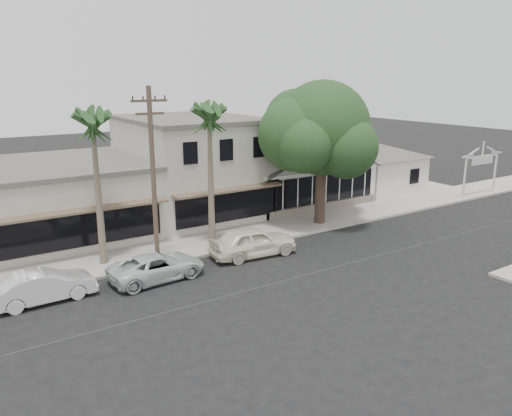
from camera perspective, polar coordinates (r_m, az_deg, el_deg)
ground at (r=26.89m, az=11.48°, el=-5.99°), size 140.00×140.00×0.00m
sidewalk_north at (r=28.02m, az=-10.44°, el=-4.91°), size 90.00×3.50×0.15m
corner_shop at (r=38.50m, az=4.09°, el=4.63°), size 10.40×8.60×5.10m
side_cottage at (r=43.39m, az=13.56°, el=3.91°), size 6.00×6.00×3.00m
arch_sign at (r=43.42m, az=24.43°, el=5.23°), size 4.12×0.12×3.95m
row_building_near at (r=35.15m, az=-7.44°, el=4.61°), size 8.00×10.00×6.50m
row_building_midnear at (r=32.64m, az=-21.74°, el=0.80°), size 10.00×10.00×4.20m
utility_pole at (r=25.04m, az=-11.68°, el=3.86°), size 1.80×0.24×9.00m
car_0 at (r=26.88m, az=-0.33°, el=-3.85°), size 4.92×2.33×1.62m
car_1 at (r=23.51m, az=-23.07°, el=-8.21°), size 4.30×1.61×1.40m
car_2 at (r=24.37m, az=-11.24°, el=-6.60°), size 4.73×2.42×1.28m
shade_tree at (r=31.97m, az=7.19°, el=8.74°), size 8.34×7.54×9.25m
palm_east at (r=26.50m, az=-5.36°, el=10.24°), size 2.84×2.84×8.55m
palm_mid at (r=25.37m, az=-18.19°, el=9.04°), size 3.03×3.03×8.41m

